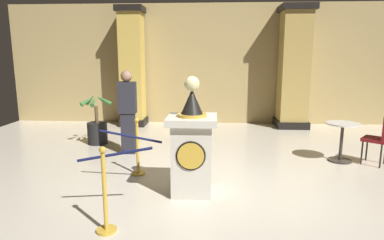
% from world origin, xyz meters
% --- Properties ---
extents(ground_plane, '(12.16, 12.16, 0.00)m').
position_xyz_m(ground_plane, '(0.00, 0.00, 0.00)').
color(ground_plane, beige).
extents(back_wall, '(12.16, 0.16, 3.52)m').
position_xyz_m(back_wall, '(0.00, 5.17, 1.76)').
color(back_wall, tan).
rests_on(back_wall, ground_plane).
extents(pedestal_clock, '(0.72, 0.72, 1.74)m').
position_xyz_m(pedestal_clock, '(-0.28, -0.26, 0.70)').
color(pedestal_clock, beige).
rests_on(pedestal_clock, ground_plane).
extents(stanchion_near, '(0.24, 0.24, 0.99)m').
position_xyz_m(stanchion_near, '(-1.26, 0.47, 0.34)').
color(stanchion_near, gold).
rests_on(stanchion_near, ground_plane).
extents(stanchion_far, '(0.24, 0.24, 1.03)m').
position_xyz_m(stanchion_far, '(-1.21, -1.46, 0.36)').
color(stanchion_far, gold).
rests_on(stanchion_far, ground_plane).
extents(velvet_rope, '(0.99, 1.02, 0.22)m').
position_xyz_m(velvet_rope, '(-1.23, -0.49, 0.79)').
color(velvet_rope, '#141947').
extents(column_left, '(0.76, 0.76, 3.38)m').
position_xyz_m(column_left, '(-2.29, 4.64, 1.68)').
color(column_left, black).
rests_on(column_left, ground_plane).
extents(column_right, '(0.92, 0.92, 3.38)m').
position_xyz_m(column_right, '(2.29, 4.64, 1.68)').
color(column_right, black).
rests_on(column_right, ground_plane).
extents(potted_palm_left, '(0.69, 0.72, 1.18)m').
position_xyz_m(potted_palm_left, '(-2.64, 2.45, 0.37)').
color(potted_palm_left, black).
rests_on(potted_palm_left, ground_plane).
extents(bystander_guest, '(0.37, 0.24, 1.73)m').
position_xyz_m(bystander_guest, '(-1.73, 1.73, 0.93)').
color(bystander_guest, '#26262D').
rests_on(bystander_guest, ground_plane).
extents(cafe_table, '(0.62, 0.62, 0.76)m').
position_xyz_m(cafe_table, '(2.51, 1.43, 0.49)').
color(cafe_table, '#332D28').
rests_on(cafe_table, ground_plane).
extents(cafe_chair_red, '(0.56, 0.56, 0.96)m').
position_xyz_m(cafe_chair_red, '(3.12, 1.23, 0.57)').
color(cafe_chair_red, black).
rests_on(cafe_chair_red, ground_plane).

